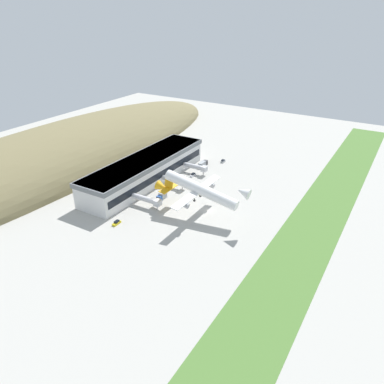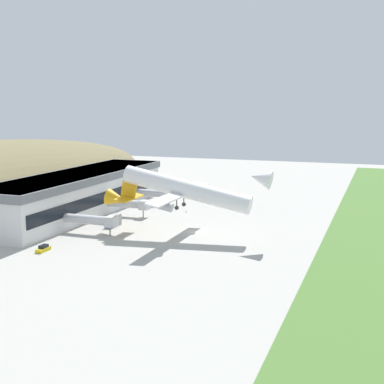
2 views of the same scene
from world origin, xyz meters
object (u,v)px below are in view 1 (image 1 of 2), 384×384
object	(u,v)px
jetway_2	(196,167)
fuel_truck	(162,196)
terminal_building	(146,168)
traffic_cone_0	(210,185)
cargo_airplane	(199,190)
service_car_1	(193,175)
box_truck	(203,164)
service_car_2	(117,223)
jetway_0	(148,200)
service_car_0	(223,161)
jetway_1	(175,180)

from	to	relation	value
jetway_2	fuel_truck	bearing A→B (deg)	-177.93
terminal_building	traffic_cone_0	size ratio (longest dim) A/B	149.07
cargo_airplane	service_car_1	size ratio (longest dim) A/B	10.97
box_truck	jetway_2	bearing A→B (deg)	-170.17
cargo_airplane	service_car_1	xyz separation A→B (m)	(36.47, 24.86, -12.17)
service_car_2	fuel_truck	world-z (taller)	fuel_truck
service_car_1	jetway_2	bearing A→B (deg)	3.07
jetway_0	traffic_cone_0	distance (m)	39.66
cargo_airplane	service_car_2	xyz separation A→B (m)	(-25.92, 27.00, -12.19)
jetway_2	service_car_0	distance (m)	24.27
traffic_cone_0	box_truck	bearing A→B (deg)	37.78
jetway_2	service_car_2	world-z (taller)	jetway_2
fuel_truck	service_car_1	bearing A→B (deg)	1.95
service_car_0	traffic_cone_0	xyz separation A→B (m)	(-33.20, -8.93, -0.41)
cargo_airplane	fuel_truck	size ratio (longest dim) A/B	7.71
terminal_building	traffic_cone_0	distance (m)	36.04
service_car_2	box_truck	size ratio (longest dim) A/B	0.53
jetway_1	cargo_airplane	bearing A→B (deg)	-126.77
fuel_truck	box_truck	xyz separation A→B (m)	(47.46, 3.26, -0.07)
cargo_airplane	box_truck	size ratio (longest dim) A/B	5.67
service_car_0	fuel_truck	xyz separation A→B (m)	(-59.61, 4.13, 0.87)
cargo_airplane	box_truck	distance (m)	59.54
jetway_1	jetway_2	xyz separation A→B (m)	(21.62, -0.26, 0.00)
service_car_1	cargo_airplane	bearing A→B (deg)	-145.72
service_car_0	box_truck	xyz separation A→B (m)	(-12.15, 7.39, 0.80)
jetway_1	traffic_cone_0	xyz separation A→B (m)	(11.84, -14.63, -3.71)
jetway_1	service_car_1	world-z (taller)	jetway_1
jetway_1	jetway_2	size ratio (longest dim) A/B	0.97
jetway_2	fuel_truck	world-z (taller)	jetway_2
jetway_0	jetway_2	xyz separation A→B (m)	(46.81, 0.67, -0.00)
jetway_2	jetway_1	bearing A→B (deg)	179.31
service_car_0	service_car_2	size ratio (longest dim) A/B	0.87
fuel_truck	traffic_cone_0	distance (m)	29.49
terminal_building	service_car_1	bearing A→B (deg)	-43.56
terminal_building	traffic_cone_0	bearing A→B (deg)	-67.26
service_car_0	box_truck	world-z (taller)	box_truck
jetway_0	traffic_cone_0	bearing A→B (deg)	-20.30
jetway_2	service_car_0	world-z (taller)	jetway_2
jetway_2	box_truck	bearing A→B (deg)	9.83
terminal_building	box_truck	bearing A→B (deg)	-25.06
jetway_0	service_car_0	bearing A→B (deg)	-3.89
jetway_0	fuel_truck	distance (m)	10.92
terminal_building	jetway_0	world-z (taller)	terminal_building
terminal_building	jetway_0	size ratio (longest dim) A/B	5.35
fuel_truck	jetway_2	bearing A→B (deg)	2.07
jetway_2	jetway_0	bearing A→B (deg)	-179.18
terminal_building	jetway_0	distance (m)	30.26
jetway_2	box_truck	size ratio (longest dim) A/B	1.76
service_car_0	service_car_2	xyz separation A→B (m)	(-89.89, 7.36, -0.03)
box_truck	traffic_cone_0	world-z (taller)	box_truck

